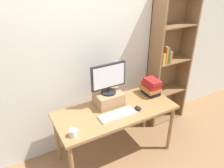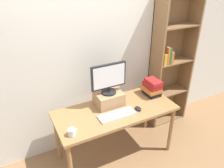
# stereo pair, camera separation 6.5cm
# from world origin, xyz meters

# --- Properties ---
(ground_plane) EXTENTS (12.00, 12.00, 0.00)m
(ground_plane) POSITION_xyz_m (0.00, 0.00, 0.00)
(ground_plane) COLOR olive
(back_wall) EXTENTS (7.00, 0.08, 2.60)m
(back_wall) POSITION_xyz_m (0.00, 0.51, 1.30)
(back_wall) COLOR silver
(back_wall) RESTS_ON ground_plane
(desk) EXTENTS (1.51, 0.66, 0.74)m
(desk) POSITION_xyz_m (0.00, 0.00, 0.66)
(desk) COLOR #9E7042
(desk) RESTS_ON ground_plane
(bookshelf_unit) EXTENTS (0.64, 0.28, 2.10)m
(bookshelf_unit) POSITION_xyz_m (1.13, 0.36, 1.06)
(bookshelf_unit) COLOR olive
(bookshelf_unit) RESTS_ON ground_plane
(riser_box) EXTENTS (0.34, 0.28, 0.17)m
(riser_box) POSITION_xyz_m (-0.02, 0.15, 0.82)
(riser_box) COLOR #A87F56
(riser_box) RESTS_ON desk
(computer_monitor) EXTENTS (0.45, 0.19, 0.39)m
(computer_monitor) POSITION_xyz_m (-0.02, 0.15, 1.12)
(computer_monitor) COLOR black
(computer_monitor) RESTS_ON riser_box
(keyboard) EXTENTS (0.45, 0.16, 0.02)m
(keyboard) POSITION_xyz_m (-0.05, -0.12, 0.75)
(keyboard) COLOR silver
(keyboard) RESTS_ON desk
(computer_mouse) EXTENTS (0.06, 0.10, 0.04)m
(computer_mouse) POSITION_xyz_m (0.25, -0.13, 0.76)
(computer_mouse) COLOR black
(computer_mouse) RESTS_ON desk
(book_stack) EXTENTS (0.20, 0.25, 0.23)m
(book_stack) POSITION_xyz_m (0.62, 0.09, 0.85)
(book_stack) COLOR black
(book_stack) RESTS_ON desk
(coffee_mug) EXTENTS (0.11, 0.08, 0.08)m
(coffee_mug) POSITION_xyz_m (-0.62, -0.20, 0.78)
(coffee_mug) COLOR white
(coffee_mug) RESTS_ON desk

